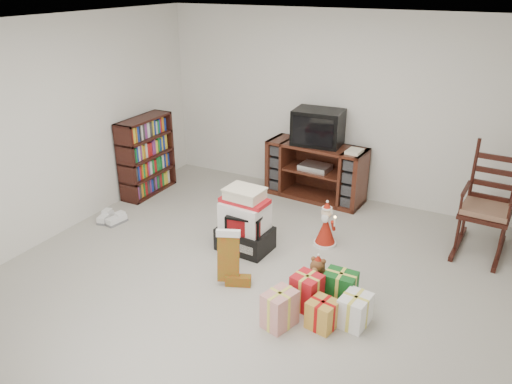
# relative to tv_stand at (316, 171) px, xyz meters

# --- Properties ---
(room) EXTENTS (5.01, 5.01, 2.51)m
(room) POSITION_rel_tv_stand_xyz_m (0.13, -2.23, 0.86)
(room) COLOR #AAA79C
(room) RESTS_ON ground
(tv_stand) EXTENTS (1.39, 0.59, 0.78)m
(tv_stand) POSITION_rel_tv_stand_xyz_m (0.00, 0.00, 0.00)
(tv_stand) COLOR #4E2416
(tv_stand) RESTS_ON floor
(bookshelf) EXTENTS (0.30, 0.90, 1.10)m
(bookshelf) POSITION_rel_tv_stand_xyz_m (-2.19, -0.91, 0.14)
(bookshelf) COLOR #36140E
(bookshelf) RESTS_ON floor
(rocking_chair) EXTENTS (0.57, 0.88, 1.28)m
(rocking_chair) POSITION_rel_tv_stand_xyz_m (2.19, -0.47, 0.05)
(rocking_chair) COLOR #36140E
(rocking_chair) RESTS_ON floor
(gift_pile) EXTENTS (0.61, 0.46, 0.73)m
(gift_pile) POSITION_rel_tv_stand_xyz_m (-0.18, -1.71, -0.07)
(gift_pile) COLOR black
(gift_pile) RESTS_ON floor
(red_suitcase) EXTENTS (0.39, 0.25, 0.56)m
(red_suitcase) POSITION_rel_tv_stand_xyz_m (-0.13, -1.81, -0.15)
(red_suitcase) COLOR maroon
(red_suitcase) RESTS_ON floor
(stocking) EXTENTS (0.30, 0.22, 0.60)m
(stocking) POSITION_rel_tv_stand_xyz_m (-0.00, -2.39, -0.09)
(stocking) COLOR #0C7119
(stocking) RESTS_ON floor
(teddy_bear) EXTENTS (0.22, 0.20, 0.33)m
(teddy_bear) POSITION_rel_tv_stand_xyz_m (0.82, -2.05, -0.24)
(teddy_bear) COLOR brown
(teddy_bear) RESTS_ON floor
(santa_figurine) EXTENTS (0.27, 0.25, 0.55)m
(santa_figurine) POSITION_rel_tv_stand_xyz_m (0.59, -1.20, -0.18)
(santa_figurine) COLOR maroon
(santa_figurine) RESTS_ON floor
(mrs_claus_figurine) EXTENTS (0.31, 0.29, 0.63)m
(mrs_claus_figurine) POSITION_rel_tv_stand_xyz_m (-0.14, -1.52, -0.15)
(mrs_claus_figurine) COLOR maroon
(mrs_claus_figurine) RESTS_ON floor
(sneaker_pair) EXTENTS (0.34, 0.29, 0.10)m
(sneaker_pair) POSITION_rel_tv_stand_xyz_m (-2.01, -1.91, -0.34)
(sneaker_pair) COLOR white
(sneaker_pair) RESTS_ON floor
(gift_cluster) EXTENTS (0.80, 0.90, 0.27)m
(gift_cluster) POSITION_rel_tv_stand_xyz_m (1.03, -2.49, -0.25)
(gift_cluster) COLOR red
(gift_cluster) RESTS_ON floor
(crt_television) EXTENTS (0.67, 0.51, 0.47)m
(crt_television) POSITION_rel_tv_stand_xyz_m (-0.01, 0.03, 0.62)
(crt_television) COLOR black
(crt_television) RESTS_ON tv_stand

